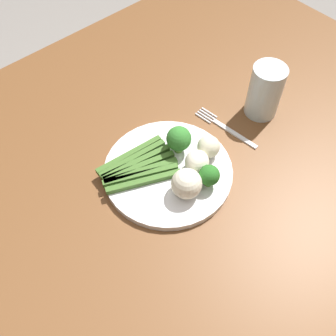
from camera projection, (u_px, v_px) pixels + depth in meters
ground_plane at (160, 286)px, 1.42m from camera, size 6.00×6.00×0.02m
dining_table at (156, 193)px, 0.90m from camera, size 1.47×1.02×0.72m
plate at (168, 171)px, 0.82m from camera, size 0.27×0.27×0.01m
asparagus_bundle at (138, 167)px, 0.81m from camera, size 0.17×0.12×0.01m
broccoli_left at (209, 176)px, 0.77m from camera, size 0.04×0.04×0.05m
broccoli_near_center at (180, 140)px, 0.81m from camera, size 0.05×0.05×0.06m
cauliflower_right at (187, 184)px, 0.75m from camera, size 0.06×0.06×0.06m
cauliflower_mid at (197, 162)px, 0.79m from camera, size 0.05×0.05×0.05m
cauliflower_front_left at (209, 147)px, 0.81m from camera, size 0.05×0.05×0.05m
fork at (226, 128)px, 0.89m from camera, size 0.04×0.17×0.00m
water_glass at (265, 91)px, 0.87m from camera, size 0.08×0.08×0.13m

